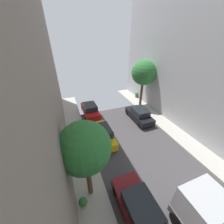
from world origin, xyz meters
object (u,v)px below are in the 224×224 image
at_px(parked_car_left_2, 140,210).
at_px(street_tree_2, 84,148).
at_px(parked_car_right_2, 139,115).
at_px(potted_plant_4, 136,95).
at_px(parked_car_left_4, 90,110).
at_px(parked_car_left_3, 102,134).
at_px(street_tree_1, 144,73).
at_px(potted_plant_0, 83,203).

xyz_separation_m(parked_car_left_2, street_tree_2, (-2.29, 2.28, 3.50)).
xyz_separation_m(parked_car_right_2, potted_plant_4, (3.07, 5.92, -0.11)).
bearing_deg(potted_plant_4, parked_car_left_2, -119.77).
xyz_separation_m(parked_car_left_4, street_tree_2, (-2.29, -10.04, 3.50)).
height_order(parked_car_left_3, street_tree_1, street_tree_1).
bearing_deg(parked_car_left_2, parked_car_left_3, 90.00).
relative_size(street_tree_1, street_tree_2, 1.16).
xyz_separation_m(parked_car_left_3, potted_plant_4, (8.47, 7.82, -0.11)).
height_order(parked_car_left_2, street_tree_2, street_tree_2).
distance_m(parked_car_right_2, street_tree_2, 10.73).
relative_size(parked_car_left_2, parked_car_left_4, 1.00).
relative_size(parked_car_left_3, parked_car_right_2, 1.00).
xyz_separation_m(street_tree_1, potted_plant_4, (0.85, 2.57, -4.25)).
distance_m(parked_car_left_2, street_tree_1, 15.00).
distance_m(parked_car_left_2, parked_car_left_4, 12.32).
bearing_deg(parked_car_right_2, parked_car_left_4, 147.59).
relative_size(potted_plant_0, potted_plant_4, 0.88).
xyz_separation_m(street_tree_2, potted_plant_4, (10.76, 12.53, -3.61)).
height_order(street_tree_1, potted_plant_4, street_tree_1).
distance_m(street_tree_1, street_tree_2, 14.06).
bearing_deg(parked_car_left_4, potted_plant_0, -105.07).
distance_m(parked_car_right_2, street_tree_1, 5.77).
relative_size(parked_car_right_2, potted_plant_4, 4.92).
bearing_deg(parked_car_left_3, street_tree_2, -115.92).
relative_size(parked_car_left_2, street_tree_2, 0.76).
bearing_deg(parked_car_left_4, street_tree_1, -0.59).
relative_size(street_tree_1, potted_plant_4, 7.48).
distance_m(parked_car_left_3, potted_plant_4, 11.53).
bearing_deg(potted_plant_4, parked_car_left_3, -137.29).
relative_size(parked_car_right_2, street_tree_2, 0.76).
bearing_deg(street_tree_2, parked_car_left_4, 77.15).
height_order(parked_car_left_2, parked_car_right_2, same).
height_order(potted_plant_0, potted_plant_4, potted_plant_4).
height_order(parked_car_left_2, parked_car_left_3, same).
xyz_separation_m(parked_car_right_2, street_tree_2, (-7.69, -6.61, 3.50)).
xyz_separation_m(parked_car_left_2, parked_car_left_3, (0.00, 6.99, 0.00)).
bearing_deg(parked_car_left_4, parked_car_left_2, -90.00).
distance_m(parked_car_right_2, potted_plant_0, 11.03).
height_order(parked_car_right_2, street_tree_1, street_tree_1).
relative_size(street_tree_2, potted_plant_0, 7.32).
relative_size(street_tree_1, potted_plant_0, 8.47).
bearing_deg(parked_car_left_2, parked_car_right_2, 58.73).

